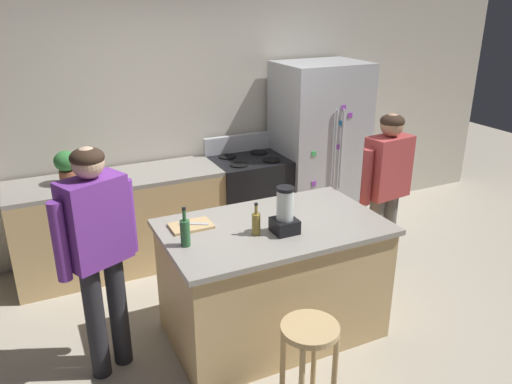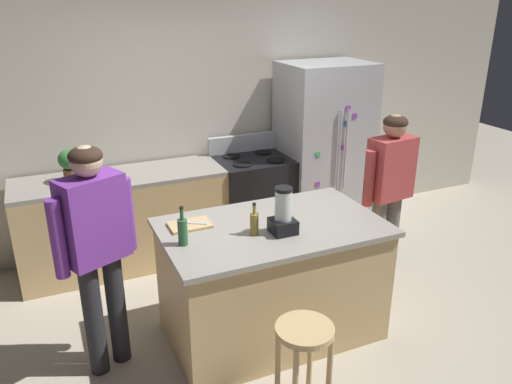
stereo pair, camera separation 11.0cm
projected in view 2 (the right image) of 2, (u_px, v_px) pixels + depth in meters
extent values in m
plane|color=#B2A893|center=(271.00, 330.00, 4.01)|extent=(14.00, 14.00, 0.00)
cube|color=beige|center=(191.00, 113.00, 5.18)|extent=(8.00, 0.10, 2.70)
cube|color=tan|center=(272.00, 282.00, 3.85)|extent=(1.56, 0.92, 0.88)
cube|color=gray|center=(273.00, 227.00, 3.68)|extent=(1.62, 0.98, 0.04)
cube|color=tan|center=(128.00, 222.00, 4.87)|extent=(2.00, 0.64, 0.88)
cube|color=gray|center=(124.00, 177.00, 4.70)|extent=(2.00, 0.64, 0.04)
cube|color=#B7BABF|center=(323.00, 150.00, 5.45)|extent=(0.90, 0.70, 1.85)
cylinder|color=#B7BABF|center=(339.00, 151.00, 5.08)|extent=(0.02, 0.02, 0.83)
cylinder|color=#B7BABF|center=(346.00, 150.00, 5.11)|extent=(0.02, 0.02, 0.83)
cube|color=purple|center=(348.00, 108.00, 4.97)|extent=(0.05, 0.01, 0.05)
cube|color=purple|center=(318.00, 184.00, 5.13)|extent=(0.05, 0.01, 0.05)
cube|color=#268CD8|center=(346.00, 124.00, 5.02)|extent=(0.05, 0.01, 0.05)
cube|color=purple|center=(342.00, 148.00, 5.10)|extent=(0.05, 0.01, 0.05)
cube|color=#3FB259|center=(318.00, 154.00, 5.01)|extent=(0.05, 0.01, 0.05)
cube|color=purple|center=(355.00, 116.00, 5.04)|extent=(0.05, 0.01, 0.05)
cube|color=black|center=(253.00, 200.00, 5.33)|extent=(0.76, 0.64, 0.92)
cube|color=black|center=(266.00, 216.00, 5.07)|extent=(0.60, 0.01, 0.24)
cube|color=#B7BABF|center=(242.00, 143.00, 5.37)|extent=(0.76, 0.06, 0.18)
cylinder|color=black|center=(243.00, 165.00, 4.96)|extent=(0.18, 0.18, 0.01)
cylinder|color=black|center=(275.00, 160.00, 5.10)|extent=(0.18, 0.18, 0.01)
cylinder|color=black|center=(232.00, 156.00, 5.22)|extent=(0.18, 0.18, 0.01)
cylinder|color=black|center=(263.00, 152.00, 5.35)|extent=(0.18, 0.18, 0.01)
cylinder|color=#26262B|center=(94.00, 319.00, 3.43)|extent=(0.17, 0.17, 0.86)
cylinder|color=#26262B|center=(117.00, 308.00, 3.55)|extent=(0.17, 0.17, 0.86)
cube|color=#723399|center=(93.00, 219.00, 3.23)|extent=(0.45, 0.36, 0.58)
cylinder|color=#723399|center=(58.00, 239.00, 3.08)|extent=(0.12, 0.12, 0.52)
cylinder|color=#723399|center=(127.00, 215.00, 3.42)|extent=(0.12, 0.12, 0.52)
sphere|color=#D8AD8C|center=(86.00, 161.00, 3.09)|extent=(0.26, 0.26, 0.20)
ellipsoid|color=#332319|center=(85.00, 156.00, 3.08)|extent=(0.28, 0.28, 0.12)
cylinder|color=#66605B|center=(391.00, 235.00, 4.70)|extent=(0.15, 0.15, 0.80)
cylinder|color=#66605B|center=(377.00, 240.00, 4.61)|extent=(0.15, 0.15, 0.80)
cube|color=#B23F3F|center=(391.00, 168.00, 4.41)|extent=(0.42, 0.27, 0.55)
cylinder|color=#B23F3F|center=(411.00, 169.00, 4.55)|extent=(0.10, 0.10, 0.49)
cylinder|color=#B23F3F|center=(369.00, 178.00, 4.31)|extent=(0.10, 0.10, 0.49)
sphere|color=tan|center=(395.00, 126.00, 4.27)|extent=(0.22, 0.22, 0.20)
ellipsoid|color=#332319|center=(396.00, 122.00, 4.26)|extent=(0.23, 0.23, 0.12)
cylinder|color=tan|center=(305.00, 330.00, 3.03)|extent=(0.36, 0.36, 0.04)
cylinder|color=tan|center=(329.00, 379.00, 3.08)|extent=(0.04, 0.04, 0.59)
cylinder|color=tan|center=(278.00, 365.00, 3.20)|extent=(0.04, 0.04, 0.59)
cylinder|color=tan|center=(310.00, 355.00, 3.28)|extent=(0.04, 0.04, 0.59)
cylinder|color=brown|center=(72.00, 175.00, 4.50)|extent=(0.14, 0.14, 0.12)
ellipsoid|color=#337A38|center=(70.00, 159.00, 4.45)|extent=(0.20, 0.20, 0.18)
cube|color=black|center=(283.00, 226.00, 3.54)|extent=(0.17, 0.17, 0.10)
cylinder|color=silver|center=(283.00, 205.00, 3.48)|extent=(0.12, 0.12, 0.21)
cylinder|color=black|center=(284.00, 189.00, 3.44)|extent=(0.12, 0.12, 0.02)
cylinder|color=olive|center=(254.00, 224.00, 3.50)|extent=(0.06, 0.06, 0.15)
cylinder|color=olive|center=(254.00, 210.00, 3.46)|extent=(0.02, 0.02, 0.07)
cylinder|color=black|center=(254.00, 204.00, 3.45)|extent=(0.03, 0.03, 0.02)
cylinder|color=#2D6638|center=(183.00, 232.00, 3.35)|extent=(0.07, 0.07, 0.18)
cylinder|color=#2D6638|center=(182.00, 214.00, 3.30)|extent=(0.03, 0.03, 0.08)
cylinder|color=black|center=(181.00, 208.00, 3.29)|extent=(0.03, 0.03, 0.02)
cube|color=tan|center=(190.00, 225.00, 3.65)|extent=(0.30, 0.20, 0.02)
cube|color=#B7BABF|center=(193.00, 223.00, 3.65)|extent=(0.21, 0.13, 0.01)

